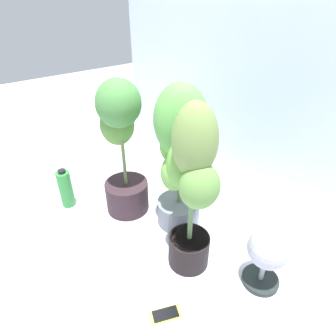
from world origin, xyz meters
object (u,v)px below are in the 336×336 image
Objects in this scene: nutrient_bottle at (66,189)px; cell_phone at (165,314)px; potted_plant_front_right at (192,185)px; floor_fan at (268,252)px; potted_plant_center at (180,153)px; potted_plant_back_left at (181,141)px; potted_plant_front_left at (122,146)px.

cell_phone is at bearing 1.20° from nutrient_bottle.
potted_plant_front_right is 0.47m from floor_fan.
cell_phone is at bearing -46.36° from potted_plant_center.
floor_fan is at bearing 29.94° from potted_plant_front_right.
cell_phone is at bearing -44.66° from potted_plant_back_left.
potted_plant_back_left is at bearing 142.35° from potted_plant_front_right.
potted_plant_front_right reaches higher than nutrient_bottle.
nutrient_bottle is (-1.01, -0.02, 0.13)m from cell_phone.
cell_phone is (0.75, -0.28, -0.45)m from potted_plant_front_left.
potted_plant_front_right is at bearing -71.62° from floor_fan.
potted_plant_front_left reaches higher than potted_plant_back_left.
nutrient_bottle is at bearing -78.83° from floor_fan.
potted_plant_center is 0.78m from cell_phone.
potted_plant_front_left reaches higher than floor_fan.
floor_fan is (0.16, 0.47, 0.21)m from cell_phone.
cell_phone is at bearing -20.15° from potted_plant_front_left.
potted_plant_center reaches higher than potted_plant_front_left.
potted_plant_back_left is at bearing 68.89° from nutrient_bottle.
floor_fan is (0.91, 0.20, -0.24)m from potted_plant_front_left.
nutrient_bottle is (-1.18, -0.49, -0.08)m from floor_fan.
potted_plant_front_left is at bearing 48.38° from nutrient_bottle.
floor_fan is at bearing -15.54° from potted_plant_back_left.
cell_phone is (0.73, -0.72, -0.35)m from potted_plant_back_left.
potted_plant_front_left is 5.34× the size of cell_phone.
cell_phone is (0.42, -0.44, -0.49)m from potted_plant_center.
potted_plant_center is at bearing 26.34° from potted_plant_front_left.
cell_phone is at bearing -30.56° from floor_fan.
potted_plant_back_left reaches higher than nutrient_bottle.
potted_plant_center is 1.02× the size of potted_plant_front_left.
potted_plant_back_left is 0.44m from potted_plant_center.
potted_plant_front_left is 0.97m from floor_fan.
potted_plant_front_right is 5.53× the size of cell_phone.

